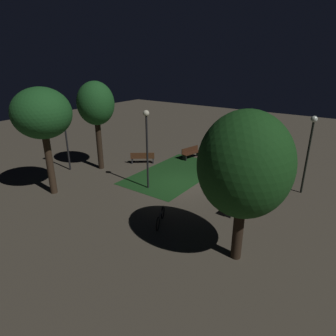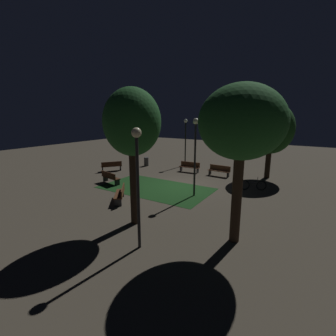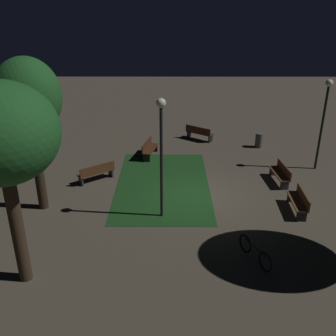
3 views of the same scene
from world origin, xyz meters
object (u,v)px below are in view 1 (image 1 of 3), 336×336
bench_back_row (143,157)px  trash_bin (278,164)px  bench_lawn_edge (191,152)px  lamp_post_plaza_west (310,142)px  bench_corner (237,203)px  bench_path_side (255,185)px  lamp_post_plaza_east (65,127)px  tree_back_left (96,105)px  tree_near_wall (245,165)px  tree_left_canopy (42,114)px  lamp_post_path_center (147,137)px  bench_by_lamp (240,150)px  bicycle (160,218)px

bench_back_row → trash_bin: (4.74, -8.80, -0.05)m
bench_lawn_edge → trash_bin: size_ratio=2.16×
bench_lawn_edge → lamp_post_plaza_west: 9.23m
bench_corner → bench_path_side: same height
bench_corner → lamp_post_plaza_east: 12.50m
bench_lawn_edge → tree_back_left: 8.23m
tree_near_wall → tree_left_canopy: tree_left_canopy is taller
lamp_post_path_center → lamp_post_plaza_east: lamp_post_path_center is taller
bench_by_lamp → bicycle: size_ratio=1.06×
bench_path_side → bench_back_row: bearing=89.4°
bench_by_lamp → bench_path_side: bearing=-150.6°
bench_by_lamp → trash_bin: bench_by_lamp is taller
bench_back_row → trash_bin: bearing=-61.7°
bench_corner → trash_bin: 7.58m
tree_left_canopy → bicycle: size_ratio=3.78×
lamp_post_path_center → lamp_post_plaza_east: 6.61m
bench_path_side → bicycle: bearing=157.7°
lamp_post_plaza_east → trash_bin: (8.82, -12.18, -2.67)m
bench_lawn_edge → tree_back_left: size_ratio=0.30×
bicycle → lamp_post_plaza_east: bearing=78.1°
tree_near_wall → lamp_post_plaza_east: size_ratio=1.29×
bench_lawn_edge → bench_path_side: bearing=-117.3°
lamp_post_path_center → bench_back_row: bearing=44.5°
bench_lawn_edge → tree_left_canopy: (-10.26, 3.32, 4.20)m
bench_lawn_edge → lamp_post_path_center: lamp_post_path_center is taller
bench_corner → tree_back_left: tree_back_left is taller
lamp_post_path_center → lamp_post_plaza_west: (4.80, -7.87, -0.12)m
bench_back_row → lamp_post_path_center: bearing=-135.5°
tree_back_left → trash_bin: (7.30, -10.59, -4.17)m
bench_lawn_edge → lamp_post_path_center: bearing=-172.7°
bench_corner → bench_path_side: bearing=0.0°
bench_by_lamp → lamp_post_plaza_east: 13.61m
lamp_post_path_center → tree_left_canopy: bearing=132.4°
bench_back_row → lamp_post_plaza_west: size_ratio=0.37×
bench_by_lamp → tree_near_wall: bearing=-158.4°
lamp_post_plaza_east → trash_bin: size_ratio=5.30×
bench_corner → bench_path_side: (2.75, 0.00, 0.00)m
bench_path_side → lamp_post_path_center: lamp_post_path_center is taller
lamp_post_plaza_east → trash_bin: 15.27m
bench_back_row → tree_near_wall: (-6.33, -10.24, 3.44)m
tree_near_wall → tree_back_left: (3.76, 12.03, 0.68)m
bench_by_lamp → tree_back_left: 11.90m
bench_back_row → tree_back_left: (-2.57, 1.79, 4.12)m
tree_left_canopy → trash_bin: tree_left_canopy is taller
bench_corner → bench_lawn_edge: (6.07, 6.43, 0.00)m
bench_by_lamp → lamp_post_path_center: lamp_post_path_center is taller
bench_corner → bench_by_lamp: size_ratio=1.06×
bicycle → bench_lawn_edge: bearing=22.9°
lamp_post_plaza_east → trash_bin: lamp_post_plaza_east is taller
bench_by_lamp → bench_back_row: (-6.04, 5.33, 0.00)m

